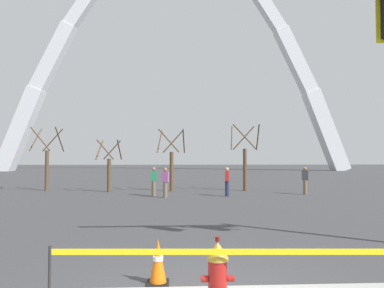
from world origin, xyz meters
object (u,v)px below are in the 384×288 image
traffic_cone_by_hydrant (158,262)px  pedestrian_walking_left (154,181)px  fire_hydrant (217,275)px  pedestrian_near_trees (165,182)px  monument_arch (176,61)px  pedestrian_standing_center (227,181)px  pedestrian_walking_right (305,180)px

traffic_cone_by_hydrant → pedestrian_walking_left: 14.20m
fire_hydrant → pedestrian_near_trees: (-1.03, 14.33, 0.35)m
fire_hydrant → traffic_cone_by_hydrant: 1.38m
monument_arch → pedestrian_standing_center: 45.85m
pedestrian_standing_center → pedestrian_walking_left: bearing=174.6°
monument_arch → pedestrian_walking_right: bearing=-80.3°
pedestrian_walking_left → fire_hydrant: bearing=-83.7°
fire_hydrant → pedestrian_standing_center: size_ratio=0.62×
traffic_cone_by_hydrant → pedestrian_walking_left: bearing=93.4°
pedestrian_standing_center → pedestrian_walking_right: size_ratio=1.00×
traffic_cone_by_hydrant → pedestrian_near_trees: 13.26m
monument_arch → pedestrian_standing_center: (2.43, -42.05, -18.11)m
fire_hydrant → monument_arch: (-0.08, 56.91, 18.46)m
pedestrian_near_trees → pedestrian_standing_center: bearing=9.0°
fire_hydrant → pedestrian_walking_right: bearing=65.8°
pedestrian_standing_center → traffic_cone_by_hydrant: bearing=-103.1°
fire_hydrant → pedestrian_near_trees: bearing=94.1°
monument_arch → pedestrian_walking_right: monument_arch is taller
pedestrian_walking_right → pedestrian_standing_center: bearing=-170.8°
pedestrian_walking_left → pedestrian_walking_right: (8.70, 0.37, 0.00)m
traffic_cone_by_hydrant → pedestrian_standing_center: pedestrian_standing_center is taller
monument_arch → traffic_cone_by_hydrant: bearing=-90.8°
pedestrian_walking_right → pedestrian_near_trees: bearing=-170.9°
fire_hydrant → pedestrian_walking_right: (7.01, 15.62, 0.35)m
monument_arch → pedestrian_standing_center: monument_arch is taller
monument_arch → pedestrian_walking_left: monument_arch is taller
fire_hydrant → pedestrian_walking_right: pedestrian_walking_right is taller
fire_hydrant → traffic_cone_by_hydrant: bearing=128.5°
pedestrian_standing_center → fire_hydrant: bearing=-99.0°
pedestrian_walking_right → pedestrian_near_trees: (-8.03, -1.29, 0.00)m
traffic_cone_by_hydrant → monument_arch: monument_arch is taller
pedestrian_walking_left → pedestrian_near_trees: bearing=-54.1°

